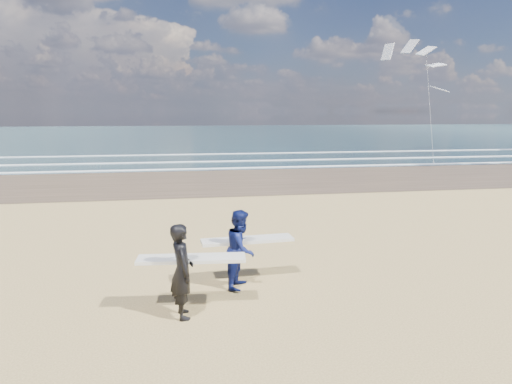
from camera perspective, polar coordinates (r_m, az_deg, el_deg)
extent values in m
cube|color=#4A3A27|center=(34.74, 27.79, 2.22)|extent=(220.00, 12.00, 0.01)
cube|color=#193139|center=(84.09, 4.84, 7.27)|extent=(220.00, 100.00, 0.02)
cube|color=white|center=(38.62, 23.50, 3.29)|extent=(220.00, 0.50, 0.05)
cube|color=white|center=(42.61, 20.06, 4.07)|extent=(220.00, 0.50, 0.05)
cube|color=white|center=(48.33, 16.25, 4.92)|extent=(220.00, 0.50, 0.05)
imported|color=black|center=(9.21, -9.24, -9.71)|extent=(0.55, 0.75, 1.90)
cube|color=silver|center=(9.50, -8.07, -8.24)|extent=(2.24, 0.72, 0.07)
imported|color=#0E164F|center=(10.62, -1.87, -7.10)|extent=(0.99, 1.09, 1.83)
cube|color=silver|center=(10.95, -1.09, -6.01)|extent=(2.23, 0.67, 0.07)
cube|color=slate|center=(38.82, 21.32, 3.46)|extent=(0.12, 0.12, 0.10)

